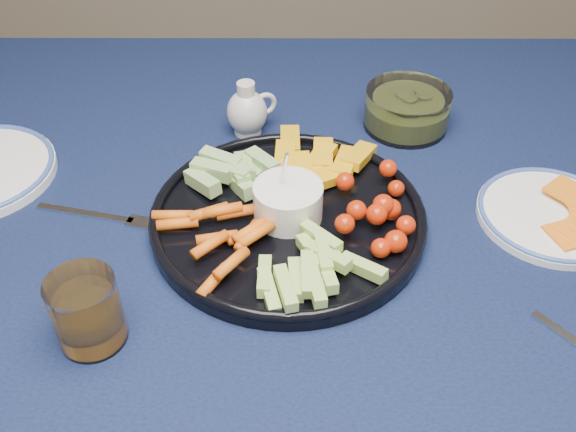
{
  "coord_description": "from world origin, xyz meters",
  "views": [
    {
      "loc": [
        -0.06,
        -0.6,
        1.3
      ],
      "look_at": [
        -0.07,
        0.0,
        0.76
      ],
      "focal_mm": 40.0,
      "sensor_mm": 36.0,
      "label": 1
    }
  ],
  "objects_px": {
    "crudite_platter": "(286,212)",
    "juice_tumbler": "(88,315)",
    "pickle_bowl": "(407,111)",
    "creamer_pitcher": "(248,111)",
    "cheese_plate": "(552,213)",
    "dining_table": "(336,274)"
  },
  "relations": [
    {
      "from": "crudite_platter",
      "to": "juice_tumbler",
      "type": "relative_size",
      "value": 4.12
    },
    {
      "from": "pickle_bowl",
      "to": "juice_tumbler",
      "type": "xyz_separation_m",
      "value": [
        -0.39,
        -0.41,
        0.01
      ]
    },
    {
      "from": "creamer_pitcher",
      "to": "cheese_plate",
      "type": "height_order",
      "value": "creamer_pitcher"
    },
    {
      "from": "pickle_bowl",
      "to": "juice_tumbler",
      "type": "bearing_deg",
      "value": -133.32
    },
    {
      "from": "pickle_bowl",
      "to": "juice_tumbler",
      "type": "height_order",
      "value": "juice_tumbler"
    },
    {
      "from": "dining_table",
      "to": "cheese_plate",
      "type": "height_order",
      "value": "cheese_plate"
    },
    {
      "from": "crudite_platter",
      "to": "dining_table",
      "type": "bearing_deg",
      "value": -4.5
    },
    {
      "from": "cheese_plate",
      "to": "pickle_bowl",
      "type": "bearing_deg",
      "value": 126.39
    },
    {
      "from": "crudite_platter",
      "to": "cheese_plate",
      "type": "bearing_deg",
      "value": 1.95
    },
    {
      "from": "crudite_platter",
      "to": "pickle_bowl",
      "type": "relative_size",
      "value": 2.71
    },
    {
      "from": "creamer_pitcher",
      "to": "pickle_bowl",
      "type": "relative_size",
      "value": 0.65
    },
    {
      "from": "creamer_pitcher",
      "to": "pickle_bowl",
      "type": "distance_m",
      "value": 0.24
    },
    {
      "from": "dining_table",
      "to": "pickle_bowl",
      "type": "xyz_separation_m",
      "value": [
        0.11,
        0.23,
        0.11
      ]
    },
    {
      "from": "juice_tumbler",
      "to": "crudite_platter",
      "type": "bearing_deg",
      "value": 41.67
    },
    {
      "from": "dining_table",
      "to": "creamer_pitcher",
      "type": "xyz_separation_m",
      "value": [
        -0.13,
        0.22,
        0.12
      ]
    },
    {
      "from": "cheese_plate",
      "to": "dining_table",
      "type": "bearing_deg",
      "value": -176.44
    },
    {
      "from": "juice_tumbler",
      "to": "dining_table",
      "type": "bearing_deg",
      "value": 32.91
    },
    {
      "from": "creamer_pitcher",
      "to": "crudite_platter",
      "type": "bearing_deg",
      "value": -74.41
    },
    {
      "from": "cheese_plate",
      "to": "juice_tumbler",
      "type": "height_order",
      "value": "juice_tumbler"
    },
    {
      "from": "dining_table",
      "to": "crudite_platter",
      "type": "distance_m",
      "value": 0.13
    },
    {
      "from": "dining_table",
      "to": "cheese_plate",
      "type": "xyz_separation_m",
      "value": [
        0.27,
        0.02,
        0.1
      ]
    },
    {
      "from": "creamer_pitcher",
      "to": "cheese_plate",
      "type": "xyz_separation_m",
      "value": [
        0.4,
        -0.2,
        -0.03
      ]
    }
  ]
}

